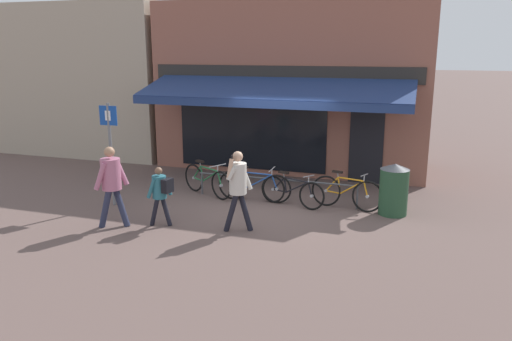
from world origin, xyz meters
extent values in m
plane|color=brown|center=(0.00, 0.00, 0.00)|extent=(160.00, 160.00, 0.00)
cube|color=#8E5647|center=(-0.48, 4.48, 2.46)|extent=(7.98, 3.00, 4.92)
cube|color=black|center=(-1.35, 2.97, 1.25)|extent=(4.39, 0.04, 2.19)
cube|color=black|center=(1.92, 2.97, 1.05)|extent=(0.90, 0.04, 2.10)
cube|color=#282623|center=(-0.48, 2.96, 2.89)|extent=(7.58, 0.06, 0.44)
cube|color=navy|center=(-0.48, 2.08, 2.57)|extent=(7.18, 1.82, 0.50)
cube|color=navy|center=(-0.48, 1.18, 2.24)|extent=(7.18, 0.03, 0.20)
cube|color=tan|center=(-8.58, 4.98, 2.50)|extent=(7.82, 4.00, 5.01)
cylinder|color=#47494F|center=(0.09, 0.55, 0.55)|extent=(3.95, 0.04, 0.04)
cylinder|color=#47494F|center=(-1.84, 0.55, 0.28)|extent=(0.04, 0.04, 0.55)
cylinder|color=#47494F|center=(2.02, 0.55, 0.28)|extent=(0.04, 0.04, 0.55)
torus|color=black|center=(-1.20, 0.26, 0.36)|extent=(0.66, 0.36, 0.71)
cylinder|color=#9E9EA3|center=(-1.20, 0.26, 0.36)|extent=(0.09, 0.09, 0.07)
torus|color=black|center=(-2.15, 0.74, 0.36)|extent=(0.66, 0.36, 0.71)
cylinder|color=#9E9EA3|center=(-2.15, 0.74, 0.36)|extent=(0.09, 0.09, 0.07)
cylinder|color=#23703D|center=(-1.56, 0.44, 0.52)|extent=(0.54, 0.30, 0.38)
cylinder|color=#23703D|center=(-1.60, 0.46, 0.70)|extent=(0.60, 0.33, 0.05)
cylinder|color=#23703D|center=(-1.85, 0.59, 0.52)|extent=(0.12, 0.08, 0.38)
cylinder|color=#23703D|center=(-1.98, 0.65, 0.35)|extent=(0.35, 0.20, 0.05)
cylinder|color=#23703D|center=(-2.02, 0.67, 0.53)|extent=(0.30, 0.17, 0.37)
cylinder|color=#23703D|center=(-1.25, 0.28, 0.52)|extent=(0.15, 0.10, 0.35)
cylinder|color=#9E9EA3|center=(-1.90, 0.61, 0.76)|extent=(0.06, 0.05, 0.11)
cube|color=black|center=(-1.91, 0.62, 0.83)|extent=(0.26, 0.20, 0.05)
cylinder|color=#9E9EA3|center=(-1.31, 0.31, 0.76)|extent=(0.04, 0.04, 0.14)
cylinder|color=#9E9EA3|center=(-1.31, 0.31, 0.83)|extent=(0.26, 0.47, 0.02)
torus|color=black|center=(0.15, 0.40, 0.35)|extent=(0.71, 0.06, 0.71)
cylinder|color=#9E9EA3|center=(0.15, 0.40, 0.35)|extent=(0.07, 0.06, 0.07)
torus|color=black|center=(-0.96, 0.38, 0.35)|extent=(0.71, 0.06, 0.71)
cylinder|color=#9E9EA3|center=(-0.96, 0.38, 0.35)|extent=(0.07, 0.06, 0.07)
cylinder|color=#1E4793|center=(-0.27, 0.40, 0.51)|extent=(0.62, 0.04, 0.38)
cylinder|color=#1E4793|center=(-0.31, 0.39, 0.69)|extent=(0.68, 0.05, 0.05)
cylinder|color=#1E4793|center=(-0.61, 0.39, 0.52)|extent=(0.12, 0.04, 0.37)
cylinder|color=#1E4793|center=(-0.76, 0.39, 0.34)|extent=(0.39, 0.04, 0.05)
cylinder|color=#1E4793|center=(-0.80, 0.38, 0.53)|extent=(0.33, 0.04, 0.37)
cylinder|color=#1E4793|center=(0.09, 0.40, 0.52)|extent=(0.16, 0.04, 0.34)
cylinder|color=#9E9EA3|center=(-0.67, 0.39, 0.75)|extent=(0.05, 0.03, 0.11)
cube|color=black|center=(-0.68, 0.39, 0.82)|extent=(0.24, 0.11, 0.05)
cylinder|color=#9E9EA3|center=(0.03, 0.40, 0.75)|extent=(0.03, 0.03, 0.14)
cylinder|color=#9E9EA3|center=(0.03, 0.40, 0.82)|extent=(0.03, 0.52, 0.03)
torus|color=black|center=(1.04, 0.20, 0.32)|extent=(0.66, 0.29, 0.65)
cylinder|color=#9E9EA3|center=(1.04, 0.20, 0.32)|extent=(0.09, 0.08, 0.08)
torus|color=black|center=(0.05, 0.47, 0.32)|extent=(0.66, 0.29, 0.65)
cylinder|color=#9E9EA3|center=(0.05, 0.47, 0.32)|extent=(0.09, 0.08, 0.08)
cylinder|color=black|center=(0.66, 0.32, 0.46)|extent=(0.57, 0.14, 0.34)
cylinder|color=black|center=(0.63, 0.35, 0.63)|extent=(0.62, 0.20, 0.05)
cylinder|color=black|center=(0.36, 0.40, 0.47)|extent=(0.11, 0.11, 0.34)
cylinder|color=black|center=(0.22, 0.42, 0.31)|extent=(0.36, 0.13, 0.05)
cylinder|color=black|center=(0.19, 0.45, 0.48)|extent=(0.31, 0.07, 0.34)
cylinder|color=black|center=(0.99, 0.24, 0.47)|extent=(0.14, 0.11, 0.31)
cylinder|color=#9E9EA3|center=(0.32, 0.44, 0.68)|extent=(0.06, 0.05, 0.11)
cube|color=black|center=(0.30, 0.46, 0.75)|extent=(0.26, 0.16, 0.06)
cylinder|color=#9E9EA3|center=(0.94, 0.28, 0.69)|extent=(0.04, 0.05, 0.14)
cylinder|color=#9E9EA3|center=(0.94, 0.29, 0.76)|extent=(0.16, 0.51, 0.09)
torus|color=black|center=(2.25, 0.44, 0.35)|extent=(0.73, 0.26, 0.71)
cylinder|color=#9E9EA3|center=(2.25, 0.44, 0.35)|extent=(0.08, 0.08, 0.08)
torus|color=black|center=(1.29, 0.62, 0.35)|extent=(0.73, 0.26, 0.71)
cylinder|color=#9E9EA3|center=(1.29, 0.62, 0.35)|extent=(0.08, 0.08, 0.08)
cylinder|color=orange|center=(1.89, 0.53, 0.51)|extent=(0.55, 0.09, 0.38)
cylinder|color=orange|center=(1.86, 0.55, 0.70)|extent=(0.60, 0.14, 0.05)
cylinder|color=orange|center=(1.59, 0.58, 0.52)|extent=(0.11, 0.10, 0.37)
cylinder|color=orange|center=(1.46, 0.59, 0.35)|extent=(0.35, 0.10, 0.05)
cylinder|color=orange|center=(1.42, 0.61, 0.53)|extent=(0.30, 0.04, 0.37)
cylinder|color=orange|center=(2.20, 0.47, 0.52)|extent=(0.14, 0.10, 0.34)
cylinder|color=#9E9EA3|center=(1.55, 0.62, 0.75)|extent=(0.06, 0.05, 0.11)
cube|color=black|center=(1.53, 0.63, 0.82)|extent=(0.26, 0.15, 0.06)
cylinder|color=#9E9EA3|center=(2.15, 0.51, 0.76)|extent=(0.03, 0.05, 0.14)
cylinder|color=#9E9EA3|center=(2.15, 0.52, 0.83)|extent=(0.12, 0.51, 0.09)
cylinder|color=black|center=(-0.19, -1.69, 0.39)|extent=(0.34, 0.12, 0.81)
cylinder|color=black|center=(0.04, -1.50, 0.39)|extent=(0.34, 0.12, 0.81)
cylinder|color=beige|center=(-0.07, -1.60, 1.09)|extent=(0.35, 0.35, 0.62)
sphere|color=tan|center=(-0.07, -1.60, 1.53)|extent=(0.20, 0.20, 0.20)
cylinder|color=beige|center=(0.02, -1.40, 1.09)|extent=(0.29, 0.15, 0.55)
cylinder|color=beige|center=(-0.13, -1.80, 1.23)|extent=(0.22, 0.18, 0.28)
cylinder|color=tan|center=(-0.16, -1.79, 1.31)|extent=(0.15, 0.19, 0.42)
cube|color=black|center=(-0.14, -1.75, 1.51)|extent=(0.02, 0.07, 0.14)
cylinder|color=black|center=(-1.81, -1.87, 0.30)|extent=(0.27, 0.14, 0.62)
cylinder|color=black|center=(-1.61, -1.75, 0.30)|extent=(0.27, 0.14, 0.62)
cylinder|color=#286675|center=(-1.71, -1.81, 0.83)|extent=(0.33, 0.33, 0.47)
sphere|color=brown|center=(-1.71, -1.81, 1.17)|extent=(0.16, 0.16, 0.16)
cylinder|color=#286675|center=(-1.61, -1.66, 0.83)|extent=(0.22, 0.10, 0.42)
cylinder|color=#286675|center=(-1.81, -1.96, 0.83)|extent=(0.22, 0.10, 0.42)
cube|color=black|center=(-1.50, -1.85, 0.88)|extent=(0.18, 0.27, 0.28)
cylinder|color=#282D47|center=(-2.70, -2.28, 0.40)|extent=(0.35, 0.13, 0.84)
cylinder|color=#282D47|center=(-2.47, -2.07, 0.40)|extent=(0.35, 0.13, 0.84)
cylinder|color=#B26684|center=(-2.58, -2.17, 1.12)|extent=(0.39, 0.39, 0.63)
sphere|color=#A87A5B|center=(-2.58, -2.17, 1.57)|extent=(0.21, 0.21, 0.21)
cylinder|color=#B26684|center=(-2.49, -1.95, 1.12)|extent=(0.31, 0.19, 0.57)
cylinder|color=#B26684|center=(-2.67, -2.40, 1.12)|extent=(0.31, 0.19, 0.57)
cylinder|color=#23472D|center=(2.81, 0.45, 0.51)|extent=(0.62, 0.62, 1.02)
cone|color=#33353A|center=(2.81, 0.45, 1.08)|extent=(0.63, 0.63, 0.12)
cylinder|color=slate|center=(-3.43, -0.90, 1.19)|extent=(0.07, 0.07, 2.39)
cube|color=#14429E|center=(-3.43, -0.91, 2.11)|extent=(0.44, 0.02, 0.44)
cube|color=white|center=(-3.43, -0.93, 2.11)|extent=(0.14, 0.01, 0.22)
camera|label=1|loc=(3.24, -10.48, 3.58)|focal=35.00mm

